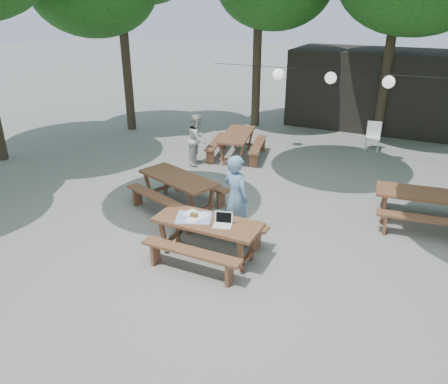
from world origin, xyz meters
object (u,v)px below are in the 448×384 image
main_picnic_table (208,238)px  picnic_table_nw (179,191)px  plastic_chair (372,142)px  woman (236,198)px  second_person (198,139)px

main_picnic_table → picnic_table_nw: bearing=134.8°
main_picnic_table → plastic_chair: 8.18m
picnic_table_nw → woman: size_ratio=1.31×
woman → second_person: size_ratio=1.19×
plastic_chair → woman: bearing=-108.5°
main_picnic_table → second_person: 5.14m
picnic_table_nw → woman: bearing=-3.4°
main_picnic_table → second_person: second_person is taller
picnic_table_nw → plastic_chair: size_ratio=2.57×
picnic_table_nw → woman: (1.80, -0.75, 0.50)m
main_picnic_table → picnic_table_nw: size_ratio=0.86×
second_person → plastic_chair: second_person is taller
plastic_chair → main_picnic_table: bearing=-108.3°
plastic_chair → second_person: bearing=-146.6°
main_picnic_table → woman: size_ratio=1.13×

